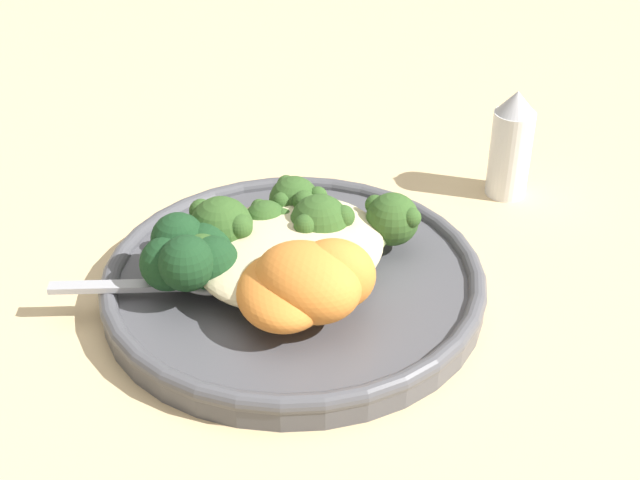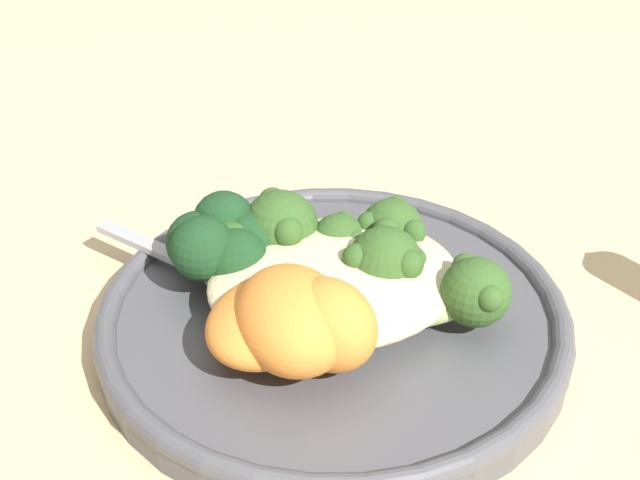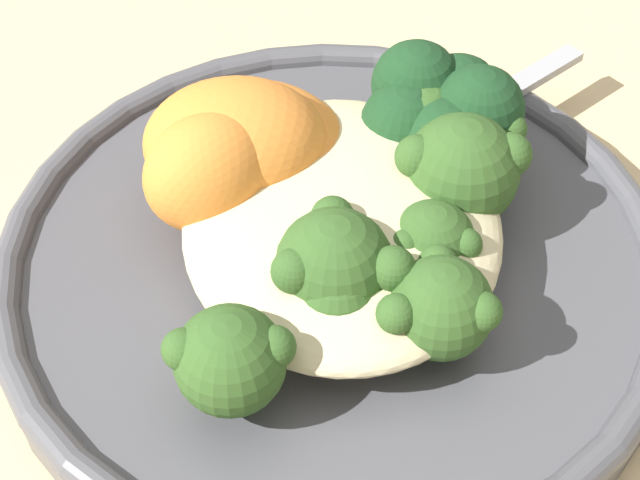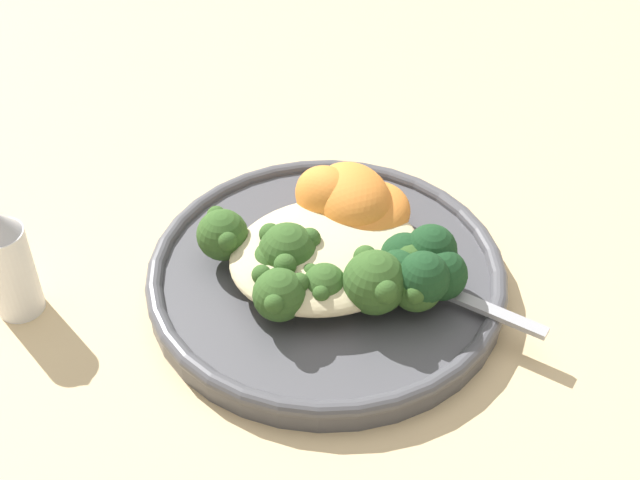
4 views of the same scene
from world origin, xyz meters
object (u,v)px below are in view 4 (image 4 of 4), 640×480
(broccoli_stalk_1, at_px, (301,248))
(sweet_potato_chunk_0, at_px, (369,215))
(quinoa_mound, at_px, (326,254))
(broccoli_stalk_3, at_px, (293,281))
(sweet_potato_chunk_2, at_px, (352,200))
(plate, at_px, (327,276))
(broccoli_stalk_2, at_px, (292,250))
(broccoli_stalk_6, at_px, (401,274))
(broccoli_stalk_4, at_px, (329,273))
(broccoli_stalk_7, at_px, (398,259))
(broccoli_stalk_5, at_px, (368,271))
(sweet_potato_chunk_1, at_px, (328,197))
(broccoli_stalk_0, at_px, (249,234))
(salt_shaker, at_px, (8,263))
(spoon, at_px, (424,281))
(kale_tuft, at_px, (420,267))

(broccoli_stalk_1, distance_m, sweet_potato_chunk_0, 0.06)
(quinoa_mound, distance_m, broccoli_stalk_1, 0.02)
(broccoli_stalk_3, distance_m, sweet_potato_chunk_2, 0.08)
(plate, bearing_deg, broccoli_stalk_2, -6.81)
(plate, xyz_separation_m, broccoli_stalk_6, (-0.04, 0.04, 0.03))
(broccoli_stalk_4, relative_size, sweet_potato_chunk_2, 1.23)
(broccoli_stalk_6, xyz_separation_m, sweet_potato_chunk_2, (0.01, -0.07, 0.01))
(quinoa_mound, distance_m, broccoli_stalk_7, 0.05)
(broccoli_stalk_4, bearing_deg, broccoli_stalk_5, 93.39)
(sweet_potato_chunk_2, bearing_deg, broccoli_stalk_6, 94.45)
(broccoli_stalk_6, distance_m, sweet_potato_chunk_0, 0.06)
(broccoli_stalk_4, height_order, sweet_potato_chunk_1, sweet_potato_chunk_1)
(broccoli_stalk_3, distance_m, broccoli_stalk_5, 0.05)
(broccoli_stalk_4, bearing_deg, broccoli_stalk_2, -111.59)
(broccoli_stalk_7, bearing_deg, broccoli_stalk_0, -145.88)
(salt_shaker, bearing_deg, plate, 165.22)
(broccoli_stalk_2, bearing_deg, broccoli_stalk_7, 131.03)
(broccoli_stalk_2, xyz_separation_m, broccoli_stalk_7, (-0.06, 0.03, -0.00))
(quinoa_mound, height_order, spoon, quinoa_mound)
(broccoli_stalk_2, height_order, broccoli_stalk_3, broccoli_stalk_2)
(sweet_potato_chunk_1, bearing_deg, broccoli_stalk_6, 104.16)
(broccoli_stalk_4, xyz_separation_m, broccoli_stalk_6, (-0.04, 0.02, 0.00))
(kale_tuft, distance_m, salt_shaker, 0.27)
(broccoli_stalk_4, bearing_deg, salt_shaker, -78.89)
(broccoli_stalk_6, xyz_separation_m, broccoli_stalk_7, (-0.00, -0.01, 0.00))
(broccoli_stalk_0, xyz_separation_m, broccoli_stalk_4, (-0.04, 0.05, -0.00))
(broccoli_stalk_0, height_order, salt_shaker, salt_shaker)
(kale_tuft, height_order, spoon, kale_tuft)
(broccoli_stalk_0, bearing_deg, salt_shaker, -0.02)
(sweet_potato_chunk_0, distance_m, salt_shaker, 0.24)
(salt_shaker, bearing_deg, broccoli_stalk_7, 161.92)
(broccoli_stalk_1, bearing_deg, broccoli_stalk_3, 40.91)
(kale_tuft, bearing_deg, broccoli_stalk_3, -14.74)
(broccoli_stalk_1, relative_size, salt_shaker, 1.17)
(sweet_potato_chunk_2, bearing_deg, quinoa_mound, 48.69)
(kale_tuft, bearing_deg, sweet_potato_chunk_0, -81.95)
(plate, height_order, broccoli_stalk_2, broccoli_stalk_2)
(plate, xyz_separation_m, spoon, (-0.05, 0.04, 0.01))
(broccoli_stalk_7, bearing_deg, broccoli_stalk_5, -96.01)
(broccoli_stalk_2, distance_m, broccoli_stalk_6, 0.07)
(sweet_potato_chunk_1, bearing_deg, broccoli_stalk_4, 70.37)
(sweet_potato_chunk_0, relative_size, spoon, 0.66)
(broccoli_stalk_5, relative_size, spoon, 1.10)
(broccoli_stalk_1, height_order, broccoli_stalk_3, broccoli_stalk_3)
(quinoa_mound, height_order, sweet_potato_chunk_2, sweet_potato_chunk_2)
(broccoli_stalk_4, distance_m, broccoli_stalk_5, 0.03)
(broccoli_stalk_6, bearing_deg, salt_shaker, -125.60)
(broccoli_stalk_7, bearing_deg, sweet_potato_chunk_2, 166.98)
(spoon, bearing_deg, broccoli_stalk_7, -174.36)
(kale_tuft, bearing_deg, quinoa_mound, -38.23)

